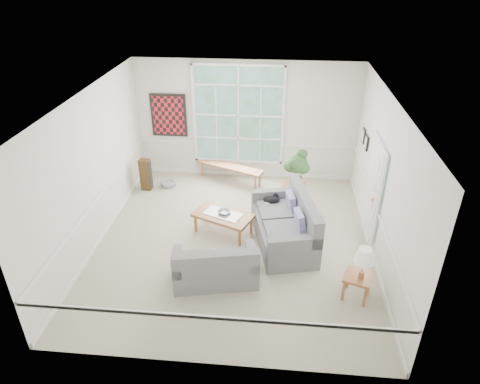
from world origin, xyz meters
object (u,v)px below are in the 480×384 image
at_px(coffee_table, 223,223).
at_px(loveseat_front, 215,262).
at_px(side_table, 356,286).
at_px(end_table, 293,196).
at_px(loveseat_right, 284,221).

bearing_deg(coffee_table, loveseat_front, -64.87).
height_order(loveseat_front, side_table, loveseat_front).
height_order(loveseat_front, end_table, loveseat_front).
distance_m(loveseat_right, end_table, 1.47).
bearing_deg(side_table, coffee_table, 145.65).
xyz_separation_m(loveseat_front, side_table, (2.44, -0.20, -0.17)).
distance_m(coffee_table, side_table, 3.02).
distance_m(loveseat_front, coffee_table, 1.51).
relative_size(loveseat_right, loveseat_front, 1.31).
bearing_deg(end_table, loveseat_front, -117.69).
relative_size(loveseat_front, coffee_table, 1.23).
bearing_deg(end_table, side_table, -70.30).
bearing_deg(end_table, loveseat_right, -98.42).
relative_size(loveseat_front, side_table, 3.25).
relative_size(loveseat_right, end_table, 3.62).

